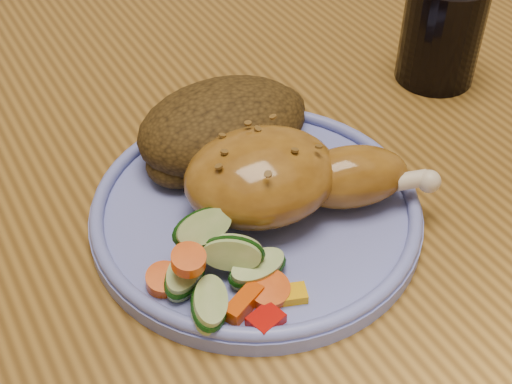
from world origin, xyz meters
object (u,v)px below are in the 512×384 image
drinking_glass (442,32)px  plate (256,213)px  chair_far (80,51)px  dining_table (278,198)px

drinking_glass → plate: bearing=-161.0°
chair_far → plate: chair_far is taller
dining_table → plate: size_ratio=5.85×
chair_far → drinking_glass: chair_far is taller
plate → dining_table: bearing=49.6°
drinking_glass → dining_table: bearing=178.2°
chair_far → plate: size_ratio=3.80×
drinking_glass → chair_far: bearing=104.5°
dining_table → drinking_glass: size_ratio=14.91×
dining_table → chair_far: size_ratio=1.54×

